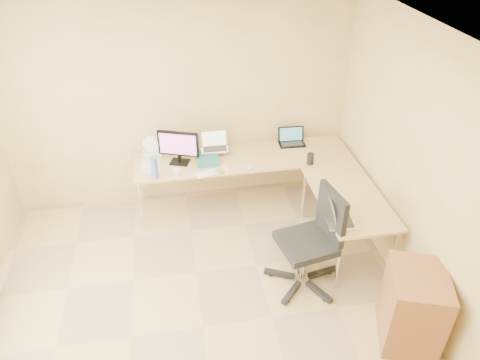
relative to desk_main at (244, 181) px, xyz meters
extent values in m
plane|color=tan|center=(-0.72, -1.85, -0.36)|extent=(4.50, 4.50, 0.00)
plane|color=white|center=(-0.72, -1.85, 2.24)|extent=(4.50, 4.50, 0.00)
plane|color=#E0C485|center=(-0.72, 0.40, 0.93)|extent=(4.50, 0.00, 4.50)
plane|color=#E0C485|center=(1.38, -1.85, 0.93)|extent=(0.00, 4.50, 4.50)
cube|color=tan|center=(0.00, 0.00, 0.00)|extent=(2.65, 0.70, 0.73)
cube|color=tan|center=(0.98, -1.00, 0.00)|extent=(0.70, 1.30, 0.73)
cube|color=black|center=(-0.78, -0.01, 0.57)|extent=(0.51, 0.31, 0.42)
cube|color=#206767|center=(-0.44, -0.02, 0.39)|extent=(0.27, 0.36, 0.06)
cube|color=silver|center=(-0.34, 0.13, 0.53)|extent=(0.34, 0.26, 0.22)
cube|color=black|center=(0.66, 0.20, 0.47)|extent=(0.34, 0.26, 0.21)
cube|color=white|center=(-0.42, -0.30, 0.37)|extent=(0.40, 0.22, 0.02)
ellipsoid|color=beige|center=(0.02, -0.30, 0.38)|extent=(0.10, 0.09, 0.03)
imported|color=white|center=(-0.83, -0.30, 0.41)|extent=(0.12, 0.12, 0.09)
cylinder|color=#BBBBBD|center=(-0.33, -0.30, 0.38)|extent=(0.15, 0.15, 0.03)
cylinder|color=#4B67B0|center=(-1.07, -0.30, 0.50)|extent=(0.09, 0.09, 0.28)
cube|color=silver|center=(-1.13, -0.03, 0.37)|extent=(0.25, 0.35, 0.01)
cube|color=white|center=(-1.10, 0.20, 0.40)|extent=(0.23, 0.19, 0.08)
cylinder|color=white|center=(-1.09, 0.20, 0.50)|extent=(0.28, 0.28, 0.27)
cylinder|color=black|center=(0.75, -0.30, 0.43)|extent=(0.08, 0.08, 0.14)
cube|color=silver|center=(0.73, -1.41, 0.48)|extent=(0.38, 0.32, 0.24)
cube|color=black|center=(0.37, -1.44, 0.14)|extent=(0.78, 0.78, 1.11)
cube|color=brown|center=(1.13, -2.26, -0.01)|extent=(0.65, 0.72, 0.82)
camera|label=1|loc=(-0.85, -4.67, 3.20)|focal=33.81mm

